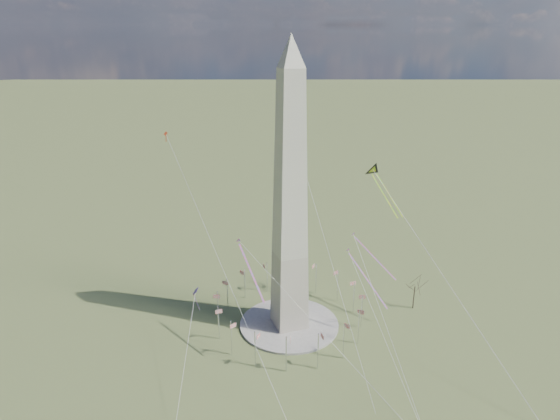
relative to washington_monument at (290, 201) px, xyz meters
name	(u,v)px	position (x,y,z in m)	size (l,w,h in m)	color
ground	(289,325)	(0.00, 0.00, -47.95)	(2000.00, 2000.00, 0.00)	#4F552A
plaza	(289,324)	(0.00, 0.00, -47.55)	(36.00, 36.00, 0.80)	#A49D96
washington_monument	(290,201)	(0.00, 0.00, 0.00)	(15.56, 15.56, 100.00)	beige
flagpole_ring	(289,308)	(0.00, 0.00, -40.68)	(54.40, 54.40, 13.00)	white
tree_near	(415,285)	(49.26, -4.94, -37.87)	(8.08, 8.08, 14.14)	#4B402D
kite_delta_black	(375,173)	(36.18, 8.27, 4.11)	(7.38, 19.52, 16.03)	black
kite_diamond_purple	(196,294)	(-33.23, -0.37, -28.36)	(2.42, 3.14, 9.16)	#381C81
kite_streamer_left	(369,251)	(25.51, -9.32, -17.98)	(9.77, 16.58, 12.56)	#FF282A
kite_streamer_mid	(247,262)	(-17.14, -6.96, -16.36)	(3.75, 20.16, 13.86)	#FF282A
kite_streamer_right	(361,270)	(30.14, 3.36, -32.14)	(7.16, 22.71, 15.88)	#FF282A
kite_small_red	(166,135)	(-34.70, 36.72, 17.57)	(1.47, 1.29, 3.88)	red
kite_small_white	(285,105)	(14.81, 45.87, 24.31)	(1.46, 1.30, 3.95)	silver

